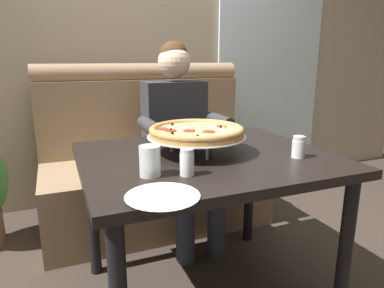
% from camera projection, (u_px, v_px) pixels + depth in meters
% --- Properties ---
extents(back_wall_with_window, '(6.00, 0.12, 2.80)m').
position_uv_depth(back_wall_with_window, '(130.00, 28.00, 2.77)').
color(back_wall_with_window, tan).
rests_on(back_wall_with_window, ground_plane).
extents(window_panel, '(1.10, 0.02, 2.80)m').
position_uv_depth(window_panel, '(272.00, 32.00, 3.18)').
color(window_panel, white).
rests_on(window_panel, ground_plane).
extents(booth_bench, '(1.52, 0.78, 1.13)m').
position_uv_depth(booth_bench, '(153.00, 167.00, 2.50)').
color(booth_bench, '#937556').
rests_on(booth_bench, ground_plane).
extents(dining_table, '(1.12, 0.93, 0.74)m').
position_uv_depth(dining_table, '(206.00, 173.00, 1.60)').
color(dining_table, black).
rests_on(dining_table, ground_plane).
extents(diner_main, '(0.54, 0.64, 1.27)m').
position_uv_depth(diner_main, '(179.00, 131.00, 2.22)').
color(diner_main, '#2D3342').
rests_on(diner_main, ground_plane).
extents(pizza, '(0.46, 0.46, 0.13)m').
position_uv_depth(pizza, '(197.00, 132.00, 1.57)').
color(pizza, silver).
rests_on(pizza, dining_table).
extents(shaker_oregano, '(0.05, 0.05, 0.10)m').
position_uv_depth(shaker_oregano, '(187.00, 164.00, 1.29)').
color(shaker_oregano, white).
rests_on(shaker_oregano, dining_table).
extents(shaker_parmesan, '(0.06, 0.06, 0.10)m').
position_uv_depth(shaker_parmesan, '(298.00, 149.00, 1.52)').
color(shaker_parmesan, white).
rests_on(shaker_parmesan, dining_table).
extents(plate_near_left, '(0.24, 0.24, 0.02)m').
position_uv_depth(plate_near_left, '(163.00, 194.00, 1.09)').
color(plate_near_left, white).
rests_on(plate_near_left, dining_table).
extents(drinking_glass, '(0.08, 0.08, 0.12)m').
position_uv_depth(drinking_glass, '(150.00, 163.00, 1.28)').
color(drinking_glass, silver).
rests_on(drinking_glass, dining_table).
extents(patio_chair, '(0.43, 0.43, 0.86)m').
position_uv_depth(patio_chair, '(248.00, 114.00, 4.03)').
color(patio_chair, black).
rests_on(patio_chair, ground_plane).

